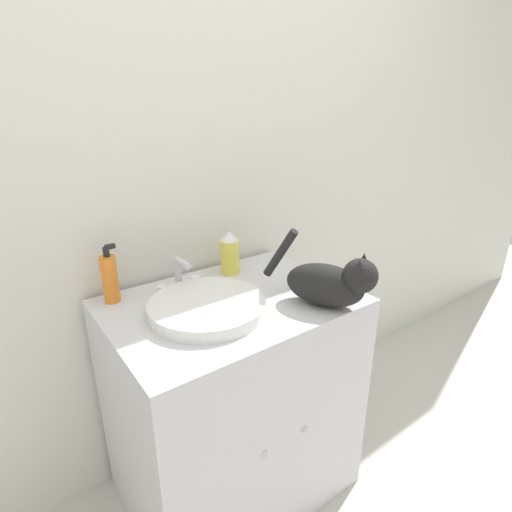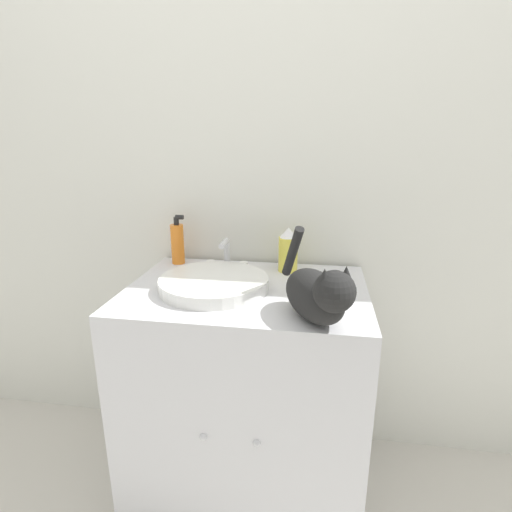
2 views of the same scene
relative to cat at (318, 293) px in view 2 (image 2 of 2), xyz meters
name	(u,v)px [view 2 (image 2 of 2)]	position (x,y,z in m)	size (l,w,h in m)	color
wall_back	(261,150)	(-0.23, 0.55, 0.35)	(6.00, 0.05, 2.50)	silver
vanity_cabinet	(247,392)	(-0.23, 0.22, -0.49)	(0.80, 0.59, 0.81)	silver
sink_basin	(214,283)	(-0.34, 0.19, -0.06)	(0.36, 0.36, 0.04)	white
faucet	(226,257)	(-0.34, 0.38, -0.03)	(0.16, 0.10, 0.13)	silver
cat	(318,293)	(0.00, 0.00, 0.00)	(0.24, 0.37, 0.24)	black
soap_bottle	(178,243)	(-0.55, 0.44, 0.00)	(0.05, 0.05, 0.20)	orange
spray_bottle	(288,250)	(-0.11, 0.41, 0.00)	(0.07, 0.07, 0.17)	#EADB4C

